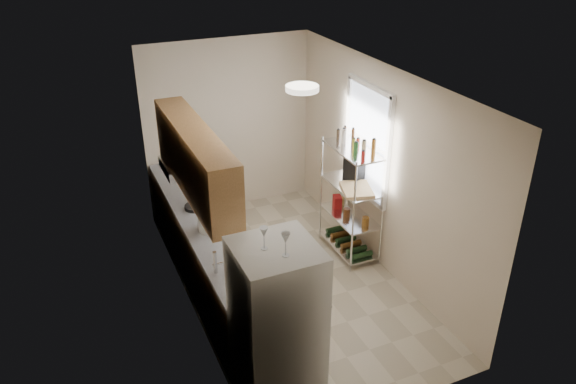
# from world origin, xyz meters

# --- Properties ---
(room) EXTENTS (2.52, 4.42, 2.62)m
(room) POSITION_xyz_m (0.00, 0.00, 1.30)
(room) COLOR beige
(room) RESTS_ON ground
(counter_run) EXTENTS (0.63, 3.51, 0.90)m
(counter_run) POSITION_xyz_m (-0.92, 0.44, 0.45)
(counter_run) COLOR tan
(counter_run) RESTS_ON ground
(upper_cabinets) EXTENTS (0.33, 2.20, 0.72)m
(upper_cabinets) POSITION_xyz_m (-1.05, 0.10, 1.81)
(upper_cabinets) COLOR tan
(upper_cabinets) RESTS_ON room
(range_hood) EXTENTS (0.50, 0.60, 0.12)m
(range_hood) POSITION_xyz_m (-1.00, 0.90, 1.39)
(range_hood) COLOR #B7BABC
(range_hood) RESTS_ON room
(window) EXTENTS (0.06, 1.00, 1.46)m
(window) POSITION_xyz_m (1.23, 0.35, 1.55)
(window) COLOR white
(window) RESTS_ON room
(bakers_rack) EXTENTS (0.45, 0.90, 1.73)m
(bakers_rack) POSITION_xyz_m (1.00, 0.30, 1.11)
(bakers_rack) COLOR silver
(bakers_rack) RESTS_ON ground
(ceiling_dome) EXTENTS (0.34, 0.34, 0.05)m
(ceiling_dome) POSITION_xyz_m (0.00, -0.30, 2.57)
(ceiling_dome) COLOR white
(ceiling_dome) RESTS_ON room
(refrigerator) EXTENTS (0.70, 0.70, 1.70)m
(refrigerator) POSITION_xyz_m (-0.87, -1.67, 0.85)
(refrigerator) COLOR silver
(refrigerator) RESTS_ON ground
(wine_glass_a) EXTENTS (0.07, 0.07, 0.20)m
(wine_glass_a) POSITION_xyz_m (-0.96, -1.64, 1.81)
(wine_glass_a) COLOR silver
(wine_glass_a) RESTS_ON refrigerator
(wine_glass_b) EXTENTS (0.08, 0.08, 0.21)m
(wine_glass_b) POSITION_xyz_m (-0.84, -1.81, 1.81)
(wine_glass_b) COLOR silver
(wine_glass_b) RESTS_ON refrigerator
(rice_cooker) EXTENTS (0.26, 0.26, 0.21)m
(rice_cooker) POSITION_xyz_m (-0.94, 0.14, 1.01)
(rice_cooker) COLOR white
(rice_cooker) RESTS_ON counter_run
(frying_pan_large) EXTENTS (0.33, 0.33, 0.04)m
(frying_pan_large) POSITION_xyz_m (-0.96, 0.69, 0.92)
(frying_pan_large) COLOR black
(frying_pan_large) RESTS_ON counter_run
(frying_pan_small) EXTENTS (0.27, 0.27, 0.04)m
(frying_pan_small) POSITION_xyz_m (-0.89, 0.86, 0.92)
(frying_pan_small) COLOR black
(frying_pan_small) RESTS_ON counter_run
(cutting_board) EXTENTS (0.48, 0.55, 0.03)m
(cutting_board) POSITION_xyz_m (0.98, 0.13, 1.03)
(cutting_board) COLOR tan
(cutting_board) RESTS_ON bakers_rack
(espresso_machine) EXTENTS (0.23, 0.29, 0.30)m
(espresso_machine) POSITION_xyz_m (1.12, 0.45, 1.16)
(espresso_machine) COLOR black
(espresso_machine) RESTS_ON bakers_rack
(storage_bag) EXTENTS (0.14, 0.17, 0.16)m
(storage_bag) POSITION_xyz_m (0.95, 0.57, 0.64)
(storage_bag) COLOR maroon
(storage_bag) RESTS_ON bakers_rack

